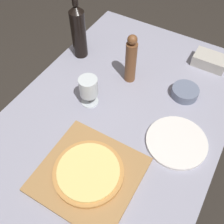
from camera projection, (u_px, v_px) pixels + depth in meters
The scene contains 10 objects.
ground_plane at pixel (108, 194), 1.71m from camera, with size 12.00×12.00×0.00m, color #2D2823.
dining_table at pixel (107, 140), 1.18m from camera, with size 0.91×1.55×0.76m.
cutting_board at pixel (89, 174), 0.97m from camera, with size 0.36×0.35×0.02m.
pizza at pixel (88, 172), 0.95m from camera, with size 0.26×0.26×0.02m.
wine_bottle at pixel (78, 30), 1.28m from camera, with size 0.07×0.07×0.36m.
pepper_mill at pixel (131, 60), 1.19m from camera, with size 0.05×0.05×0.25m.
wine_glass at pixel (89, 88), 1.12m from camera, with size 0.08×0.08×0.14m.
small_bowl at pixel (185, 92), 1.20m from camera, with size 0.12×0.12×0.04m.
dinner_plate at pixel (177, 142), 1.06m from camera, with size 0.25×0.25×0.01m.
food_container at pixel (210, 61), 1.32m from camera, with size 0.16×0.10×0.06m.
Camera 1 is at (0.33, -0.52, 1.68)m, focal length 42.00 mm.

